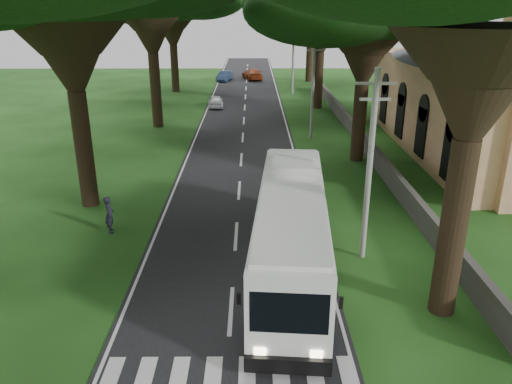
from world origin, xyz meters
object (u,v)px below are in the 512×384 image
(pole_near, at_px, (370,164))
(distant_car_a, at_px, (216,101))
(pole_mid, at_px, (313,85))
(coach_bus, at_px, (291,230))
(distant_car_b, at_px, (225,76))
(pedestrian, at_px, (110,215))
(distant_car_c, at_px, (252,74))
(pole_far, at_px, (293,58))
(church, at_px, (500,85))

(pole_near, height_order, distant_car_a, pole_near)
(pole_mid, xyz_separation_m, coach_bus, (-3.21, -21.37, -2.26))
(coach_bus, bearing_deg, pole_mid, 86.21)
(pole_near, bearing_deg, distant_car_b, 99.59)
(coach_bus, height_order, pedestrian, coach_bus)
(distant_car_a, bearing_deg, distant_car_c, -107.52)
(coach_bus, relative_size, distant_car_a, 3.41)
(pole_mid, relative_size, distant_car_a, 2.22)
(pedestrian, bearing_deg, pole_far, -28.60)
(pole_mid, height_order, coach_bus, pole_mid)
(pole_mid, bearing_deg, church, -19.81)
(church, distance_m, pole_mid, 13.16)
(distant_car_a, distance_m, pedestrian, 29.83)
(pole_near, bearing_deg, distant_car_c, 95.21)
(church, relative_size, pedestrian, 13.37)
(coach_bus, distance_m, pedestrian, 9.21)
(distant_car_c, bearing_deg, pole_mid, 85.01)
(distant_car_c, height_order, pedestrian, pedestrian)
(coach_bus, bearing_deg, pole_near, 27.82)
(pedestrian, bearing_deg, pole_mid, -44.89)
(pedestrian, bearing_deg, distant_car_a, -17.29)
(pole_mid, distance_m, pole_far, 20.00)
(coach_bus, bearing_deg, distant_car_b, 100.60)
(distant_car_a, xyz_separation_m, distant_car_c, (3.80, 19.30, 0.12))
(distant_car_c, relative_size, pedestrian, 2.82)
(pole_near, bearing_deg, church, 51.50)
(distant_car_a, relative_size, distant_car_b, 0.92)
(coach_bus, relative_size, distant_car_c, 2.43)
(coach_bus, xyz_separation_m, distant_car_b, (-5.29, 51.69, -1.24))
(church, bearing_deg, pole_near, -128.50)
(pole_mid, xyz_separation_m, distant_car_b, (-8.50, 30.32, -3.50))
(pole_near, xyz_separation_m, distant_car_b, (-8.50, 50.32, -3.50))
(pole_near, bearing_deg, distant_car_a, 104.78)
(church, height_order, distant_car_c, church)
(pole_far, bearing_deg, coach_bus, -94.44)
(coach_bus, relative_size, distant_car_b, 3.12)
(church, bearing_deg, pole_mid, 160.19)
(pole_near, bearing_deg, coach_bus, -156.93)
(distant_car_c, bearing_deg, pedestrian, 68.65)
(distant_car_a, height_order, pedestrian, pedestrian)
(pole_far, xyz_separation_m, coach_bus, (-3.21, -41.37, -2.26))
(church, height_order, pole_far, church)
(pole_near, relative_size, pole_far, 1.00)
(pole_far, distance_m, pedestrian, 39.31)
(distant_car_b, xyz_separation_m, distant_car_c, (3.80, 1.20, 0.08))
(pole_near, bearing_deg, pole_far, 90.00)
(distant_car_b, bearing_deg, pedestrian, -80.34)
(coach_bus, height_order, distant_car_a, coach_bus)
(pole_mid, height_order, pedestrian, pole_mid)
(pole_far, bearing_deg, pedestrian, -107.04)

